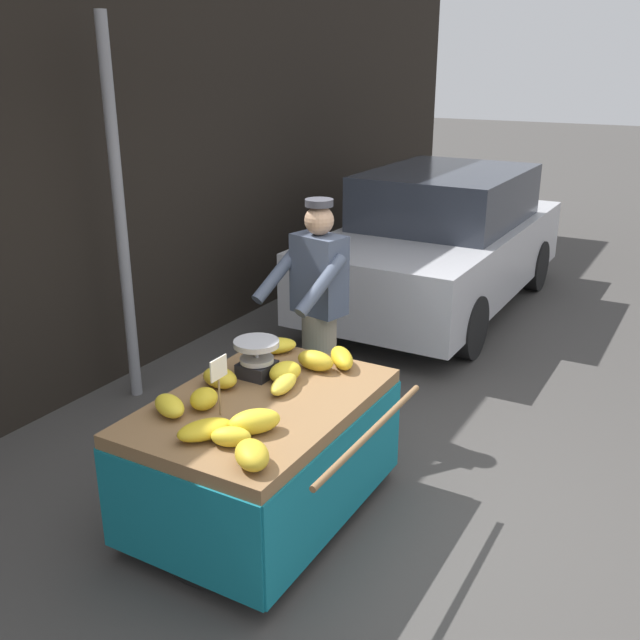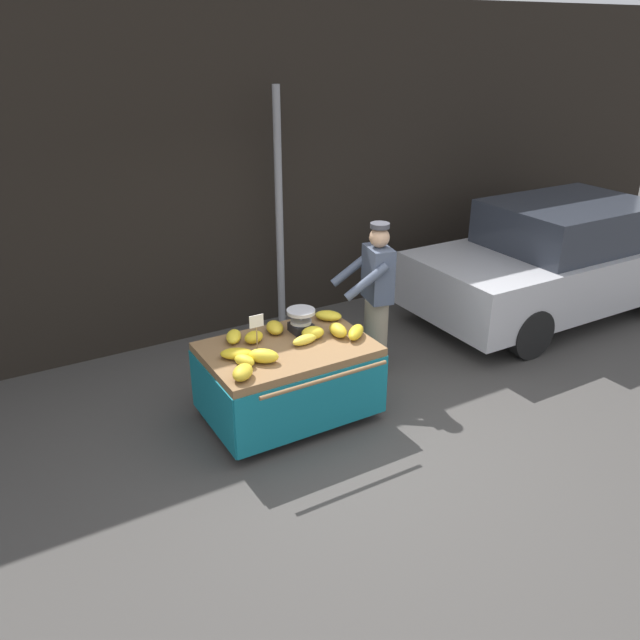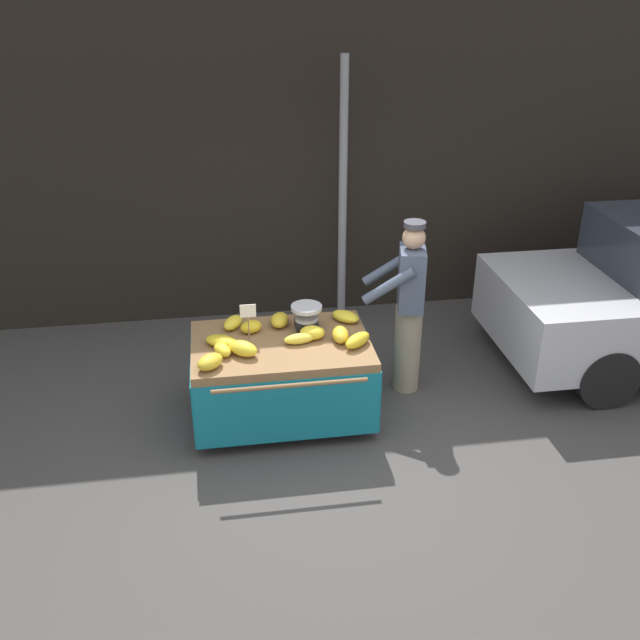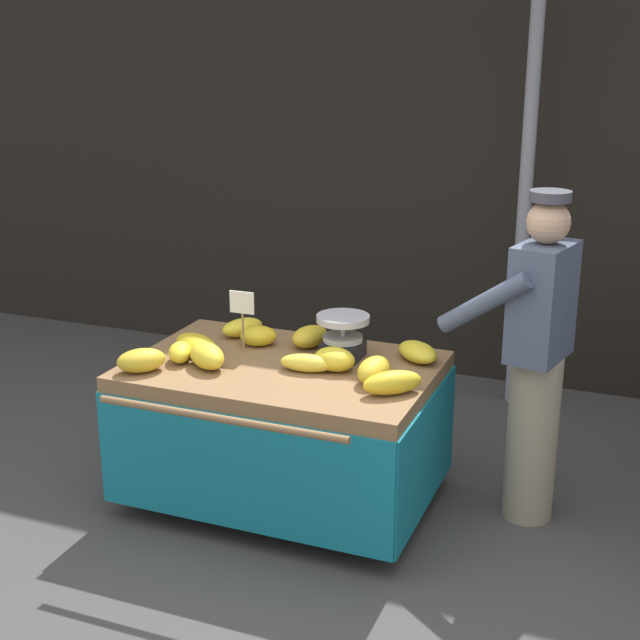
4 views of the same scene
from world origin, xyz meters
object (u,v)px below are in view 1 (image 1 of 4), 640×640
Objects in this scene: banana_cart at (262,433)px; banana_bunch_5 at (284,384)px; banana_bunch_11 at (169,406)px; street_pole at (120,219)px; price_sign at (219,374)px; banana_bunch_2 at (342,358)px; banana_bunch_1 at (231,437)px; banana_bunch_0 at (204,399)px; parked_car at (441,241)px; banana_bunch_6 at (276,346)px; banana_bunch_7 at (220,378)px; weighing_scale at (257,358)px; banana_bunch_8 at (285,372)px; banana_bunch_4 at (315,361)px; banana_bunch_9 at (205,430)px; banana_bunch_10 at (252,455)px; banana_bunch_3 at (255,421)px; vendor_person at (318,314)px.

banana_cart is 5.75× the size of banana_bunch_5.
street_pole is at bearing 50.07° from banana_bunch_11.
price_sign reaches higher than banana_bunch_2.
banana_bunch_1 is (-0.24, -0.25, -0.20)m from price_sign.
banana_bunch_5 is at bearing -110.75° from street_pole.
street_pole is at bearing 55.50° from banana_bunch_1.
parked_car reaches higher than banana_bunch_0.
banana_cart is at bearing -154.01° from banana_bunch_6.
banana_bunch_11 is (-1.03, 0.03, 0.00)m from banana_bunch_6.
banana_cart is 0.73m from banana_bunch_2.
banana_bunch_7 is at bearing -118.93° from street_pole.
street_pole is at bearing 69.29° from weighing_scale.
banana_bunch_0 is 0.98m from banana_bunch_2.
banana_bunch_5 is 0.14m from banana_bunch_8.
banana_bunch_11 is (-0.68, 0.32, -0.01)m from banana_bunch_8.
banana_bunch_2 is (0.39, -0.38, -0.06)m from weighing_scale.
banana_bunch_11 is (-0.66, 0.13, -0.07)m from weighing_scale.
banana_bunch_6 is at bearing -99.26° from street_pole.
banana_bunch_6 is (0.12, 0.37, -0.01)m from banana_bunch_4.
banana_bunch_4 is at bearing -1.39° from banana_bunch_5.
banana_bunch_1 is 0.79× the size of banana_bunch_11.
banana_bunch_1 is at bearing -167.49° from banana_bunch_8.
street_pole is 2.27m from banana_cart.
banana_bunch_11 is at bearing 145.06° from banana_bunch_5.
banana_bunch_10 is at bearing -105.95° from banana_bunch_9.
banana_bunch_0 is at bearing -36.53° from banana_bunch_11.
banana_bunch_3 is 1.10× the size of banana_bunch_4.
banana_bunch_10 is at bearing -169.91° from parked_car.
banana_bunch_10 is 0.14× the size of vendor_person.
banana_bunch_4 is at bearing 14.92° from banana_bunch_10.
vendor_person is (0.72, 0.39, 0.02)m from banana_bunch_4.
banana_bunch_11 reaches higher than banana_bunch_5.
banana_cart is 5.31× the size of banana_bunch_9.
banana_bunch_5 is 1.25× the size of banana_bunch_8.
banana_bunch_3 is 1.01× the size of banana_bunch_5.
banana_bunch_8 is 0.06× the size of parked_car.
banana_bunch_8 is 4.01m from parked_car.
street_pole is 1.90m from banana_bunch_7.
banana_bunch_10 is at bearing -158.14° from banana_bunch_5.
banana_bunch_9 is at bearing 175.13° from banana_bunch_5.
banana_bunch_4 is at bearing -23.47° from banana_bunch_11.
weighing_scale is 0.85m from banana_bunch_1.
banana_bunch_8 is at bearing 0.70° from banana_bunch_9.
banana_cart is 6.14× the size of banana_bunch_11.
price_sign is (-0.53, -0.12, 0.13)m from weighing_scale.
vendor_person is 0.44× the size of parked_car.
banana_bunch_1 is at bearing -125.04° from banana_bunch_0.
banana_bunch_3 is at bearing -126.04° from banana_bunch_7.
banana_cart is 0.42m from banana_bunch_7.
vendor_person is at bearing -176.70° from parked_car.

